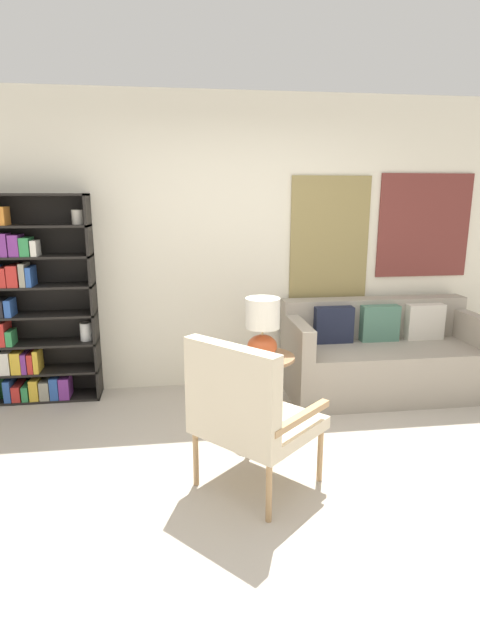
{
  "coord_description": "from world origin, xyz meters",
  "views": [
    {
      "loc": [
        -0.52,
        -2.63,
        1.8
      ],
      "look_at": [
        -0.02,
        0.96,
        0.9
      ],
      "focal_mm": 28.0,
      "sensor_mm": 36.0,
      "label": 1
    }
  ],
  "objects_px": {
    "armchair": "(246,409)",
    "couch": "(382,357)",
    "bookshelf": "(28,307)",
    "side_table": "(262,363)",
    "table_lamp": "(263,325)"
  },
  "relations": [
    {
      "from": "table_lamp",
      "to": "side_table",
      "type": "bearing_deg",
      "value": 82.43
    },
    {
      "from": "armchair",
      "to": "couch",
      "type": "distance_m",
      "value": 2.12
    },
    {
      "from": "side_table",
      "to": "table_lamp",
      "type": "relative_size",
      "value": 1.15
    },
    {
      "from": "couch",
      "to": "armchair",
      "type": "bearing_deg",
      "value": -135.76
    },
    {
      "from": "side_table",
      "to": "table_lamp",
      "type": "xyz_separation_m",
      "value": [
        -0.0,
        -0.02,
        0.32
      ]
    },
    {
      "from": "armchair",
      "to": "couch",
      "type": "height_order",
      "value": "armchair"
    },
    {
      "from": "bookshelf",
      "to": "couch",
      "type": "height_order",
      "value": "bookshelf"
    },
    {
      "from": "couch",
      "to": "table_lamp",
      "type": "xyz_separation_m",
      "value": [
        -1.23,
        -0.48,
        0.48
      ]
    },
    {
      "from": "table_lamp",
      "to": "armchair",
      "type": "bearing_deg",
      "value": -105.81
    },
    {
      "from": "armchair",
      "to": "side_table",
      "type": "bearing_deg",
      "value": 74.34
    },
    {
      "from": "couch",
      "to": "table_lamp",
      "type": "bearing_deg",
      "value": -158.55
    },
    {
      "from": "armchair",
      "to": "couch",
      "type": "bearing_deg",
      "value": 44.24
    },
    {
      "from": "couch",
      "to": "side_table",
      "type": "xyz_separation_m",
      "value": [
        -1.23,
        -0.46,
        0.16
      ]
    },
    {
      "from": "bookshelf",
      "to": "armchair",
      "type": "relative_size",
      "value": 1.85
    },
    {
      "from": "bookshelf",
      "to": "side_table",
      "type": "height_order",
      "value": "bookshelf"
    }
  ]
}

